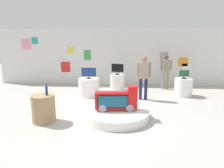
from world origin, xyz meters
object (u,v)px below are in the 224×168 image
Objects in this scene: novelty_firetruck_tv at (117,100)px; tv_on_right_rear at (184,74)px; display_pedestal_center_rear at (117,82)px; tv_on_center_rear at (117,69)px; tv_on_left_rear at (89,73)px; bottle_on_side_table at (47,91)px; main_display_pedestal at (116,114)px; shopper_browsing_rear at (166,69)px; display_pedestal_right_rear at (183,87)px; side_table_round at (44,108)px; shopper_browsing_near_truck at (144,75)px; display_pedestal_left_rear at (89,87)px.

novelty_firetruck_tv is 3.74m from tv_on_right_rear.
tv_on_center_rear is at bearing -79.19° from display_pedestal_center_rear.
tv_on_left_rear is 1.68m from display_pedestal_center_rear.
bottle_on_side_table is (-1.74, -3.91, -0.12)m from tv_on_center_rear.
tv_on_right_rear is at bearing -17.60° from display_pedestal_center_rear.
bottle_on_side_table is at bearing -167.74° from main_display_pedestal.
bottle_on_side_table is at bearing -133.09° from shopper_browsing_rear.
tv_on_center_rear reaches higher than tv_on_right_rear.
tv_on_left_rear is at bearing -135.49° from display_pedestal_center_rear.
tv_on_left_rear reaches higher than display_pedestal_right_rear.
tv_on_center_rear is at bearing 162.47° from tv_on_right_rear.
shopper_browsing_rear is at bearing 60.91° from main_display_pedestal.
shopper_browsing_rear reaches higher than bottle_on_side_table.
side_table_round is (-1.97, -0.38, -0.15)m from novelty_firetruck_tv.
novelty_firetruck_tv is 4.42m from shopper_browsing_rear.
display_pedestal_right_rear is at bearing 45.16° from main_display_pedestal.
shopper_browsing_near_truck is (0.92, 2.00, 0.44)m from novelty_firetruck_tv.
display_pedestal_center_rear is at bearing 162.48° from display_pedestal_right_rear.
main_display_pedestal is at bearing 12.26° from bottle_on_side_table.
display_pedestal_right_rear is 0.44× the size of shopper_browsing_near_truck.
display_pedestal_left_rear and display_pedestal_right_rear have the same top height.
main_display_pedestal is 1.15× the size of shopper_browsing_near_truck.
shopper_browsing_rear reaches higher than novelty_firetruck_tv.
tv_on_left_rear is (-1.24, 2.42, 0.43)m from novelty_firetruck_tv.
display_pedestal_left_rear is 2.90m from side_table_round.
tv_on_center_rear is 2.26m from shopper_browsing_rear.
novelty_firetruck_tv is 2.25m from shopper_browsing_near_truck.
bottle_on_side_table is at bearing -102.39° from tv_on_left_rear.
display_pedestal_center_rear is (-0.09, 3.51, 0.24)m from main_display_pedestal.
novelty_firetruck_tv is 1.93m from bottle_on_side_table.
display_pedestal_right_rear is 0.54m from tv_on_right_rear.
shopper_browsing_near_truck is at bearing 65.22° from novelty_firetruck_tv.
side_table_round is at bearing -168.72° from main_display_pedestal.
side_table_round is (-0.74, -2.80, -0.57)m from tv_on_left_rear.
tv_on_left_rear reaches higher than tv_on_right_rear.
shopper_browsing_near_truck is 1.03× the size of shopper_browsing_rear.
tv_on_center_rear is (-0.12, 3.51, 0.47)m from novelty_firetruck_tv.
tv_on_right_rear is at bearing 3.40° from display_pedestal_left_rear.
display_pedestal_right_rear is (2.64, 2.65, 0.24)m from main_display_pedestal.
tv_on_right_rear is 5.52m from side_table_round.
side_table_round is (-1.86, -3.90, -0.61)m from tv_on_center_rear.
bottle_on_side_table is at bearing -145.71° from tv_on_right_rear.
shopper_browsing_near_truck reaches higher than novelty_firetruck_tv.
display_pedestal_right_rear is 1.91m from shopper_browsing_near_truck.
display_pedestal_center_rear is (1.12, 1.10, -0.60)m from tv_on_left_rear.
tv_on_left_rear is at bearing 77.61° from bottle_on_side_table.
tv_on_left_rear is (0.00, -0.00, 0.60)m from display_pedestal_left_rear.
main_display_pedestal is 3.22× the size of tv_on_left_rear.
shopper_browsing_near_truck reaches higher than tv_on_center_rear.
main_display_pedestal is 2.63× the size of display_pedestal_center_rear.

